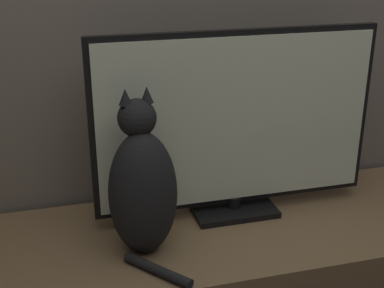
% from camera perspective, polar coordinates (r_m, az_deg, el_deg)
% --- Properties ---
extents(tv_stand, '(1.54, 0.55, 0.48)m').
position_cam_1_polar(tv_stand, '(1.86, 5.15, -14.91)').
color(tv_stand, brown).
rests_on(tv_stand, ground_plane).
extents(tv, '(0.91, 0.16, 0.60)m').
position_cam_1_polar(tv, '(1.68, 4.68, 2.00)').
color(tv, black).
rests_on(tv, tv_stand).
extents(cat, '(0.21, 0.32, 0.49)m').
position_cam_1_polar(cat, '(1.51, -5.34, -4.69)').
color(cat, black).
rests_on(cat, tv_stand).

